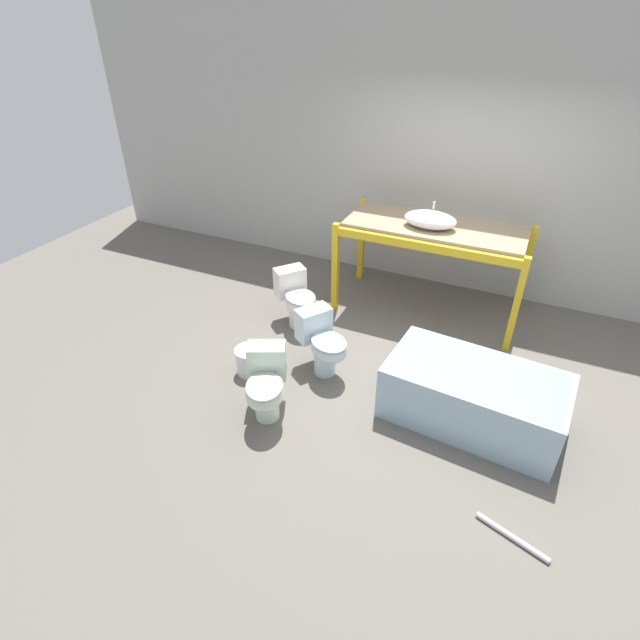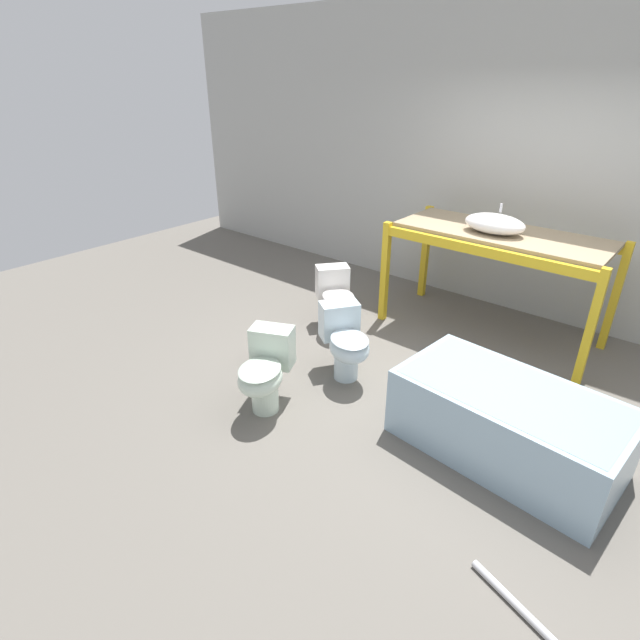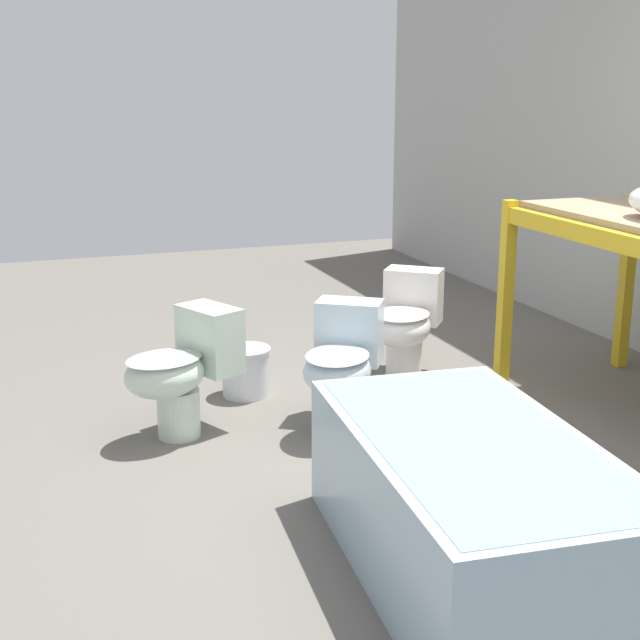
{
  "view_description": "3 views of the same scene",
  "coord_description": "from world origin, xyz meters",
  "px_view_note": "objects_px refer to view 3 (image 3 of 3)",
  "views": [
    {
      "loc": [
        0.8,
        -4.08,
        3.2
      ],
      "look_at": [
        -0.82,
        -0.59,
        0.7
      ],
      "focal_mm": 28.0,
      "sensor_mm": 36.0,
      "label": 1
    },
    {
      "loc": [
        1.43,
        -3.5,
        2.47
      ],
      "look_at": [
        -0.96,
        -0.66,
        0.59
      ],
      "focal_mm": 28.0,
      "sensor_mm": 36.0,
      "label": 2
    },
    {
      "loc": [
        3.18,
        -2.03,
        1.75
      ],
      "look_at": [
        -0.83,
        -0.58,
        0.6
      ],
      "focal_mm": 50.0,
      "sensor_mm": 36.0,
      "label": 3
    }
  ],
  "objects_px": {
    "toilet_far": "(181,368)",
    "bathtub_main": "(471,498)",
    "toilet_extra": "(406,322)",
    "toilet_near": "(342,363)",
    "bucket_white": "(246,370)"
  },
  "relations": [
    {
      "from": "toilet_far",
      "to": "bathtub_main",
      "type": "bearing_deg",
      "value": -1.92
    },
    {
      "from": "bathtub_main",
      "to": "toilet_extra",
      "type": "bearing_deg",
      "value": 165.91
    },
    {
      "from": "toilet_near",
      "to": "toilet_extra",
      "type": "distance_m",
      "value": 0.91
    },
    {
      "from": "toilet_far",
      "to": "bucket_white",
      "type": "bearing_deg",
      "value": 110.65
    },
    {
      "from": "toilet_near",
      "to": "bucket_white",
      "type": "height_order",
      "value": "toilet_near"
    },
    {
      "from": "toilet_near",
      "to": "toilet_extra",
      "type": "relative_size",
      "value": 1.01
    },
    {
      "from": "toilet_extra",
      "to": "bucket_white",
      "type": "relative_size",
      "value": 2.34
    },
    {
      "from": "toilet_far",
      "to": "bucket_white",
      "type": "xyz_separation_m",
      "value": [
        -0.46,
        0.45,
        -0.2
      ]
    },
    {
      "from": "toilet_far",
      "to": "toilet_extra",
      "type": "xyz_separation_m",
      "value": [
        -0.43,
        1.44,
        0.0
      ]
    },
    {
      "from": "bucket_white",
      "to": "bathtub_main",
      "type": "bearing_deg",
      "value": 6.79
    },
    {
      "from": "bucket_white",
      "to": "toilet_near",
      "type": "bearing_deg",
      "value": 26.58
    },
    {
      "from": "toilet_far",
      "to": "toilet_extra",
      "type": "bearing_deg",
      "value": 81.77
    },
    {
      "from": "toilet_extra",
      "to": "toilet_near",
      "type": "bearing_deg",
      "value": -97.28
    },
    {
      "from": "bathtub_main",
      "to": "toilet_far",
      "type": "distance_m",
      "value": 1.82
    },
    {
      "from": "bathtub_main",
      "to": "toilet_near",
      "type": "height_order",
      "value": "toilet_near"
    }
  ]
}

